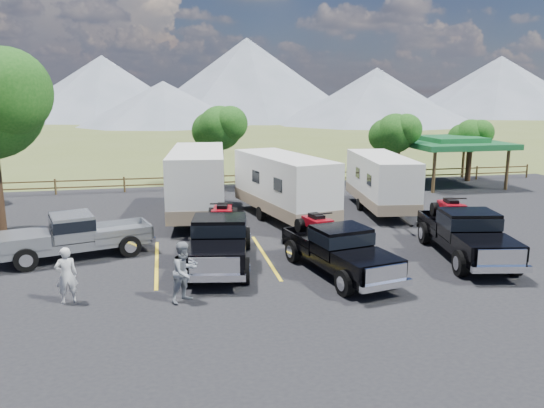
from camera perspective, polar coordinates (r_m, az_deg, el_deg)
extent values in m
plane|color=#515C27|center=(16.90, 8.68, -9.33)|extent=(320.00, 320.00, 0.00)
cube|color=black|center=(19.57, 5.63, -6.19)|extent=(44.00, 34.00, 0.04)
cube|color=yellow|center=(19.68, -12.30, -6.23)|extent=(0.12, 5.50, 0.01)
cube|color=yellow|center=(20.01, -0.73, -5.64)|extent=(0.12, 5.50, 0.01)
cube|color=yellow|center=(21.11, 10.03, -4.88)|extent=(0.12, 5.50, 0.01)
cube|color=yellow|center=(22.86, 19.42, -4.08)|extent=(0.12, 5.50, 0.01)
sphere|color=#154611|center=(23.67, -26.68, 10.69)|extent=(3.52, 3.52, 3.52)
cylinder|color=black|center=(35.25, 12.95, 4.03)|extent=(0.39, 0.39, 2.80)
sphere|color=#154611|center=(35.03, 13.11, 7.43)|extent=(2.52, 2.52, 2.52)
sphere|color=#154611|center=(34.83, 14.25, 7.79)|extent=(1.98, 1.98, 1.98)
sphere|color=#154611|center=(35.20, 12.07, 7.20)|extent=(2.16, 2.16, 2.16)
cylinder|color=black|center=(38.98, 20.39, 4.11)|extent=(0.38, 0.38, 2.52)
sphere|color=#154611|center=(38.79, 20.60, 6.87)|extent=(2.24, 2.24, 2.24)
sphere|color=#154611|center=(38.70, 21.55, 7.15)|extent=(1.76, 1.76, 1.76)
sphere|color=#154611|center=(38.87, 19.74, 6.71)|extent=(1.92, 1.92, 1.92)
cylinder|color=black|center=(34.22, -5.55, 4.28)|extent=(0.41, 0.41, 3.08)
sphere|color=#154611|center=(33.99, -5.63, 8.14)|extent=(2.80, 2.80, 2.80)
sphere|color=#154611|center=(33.55, -4.51, 8.62)|extent=(2.20, 2.20, 2.20)
sphere|color=#154611|center=(34.39, -6.64, 7.83)|extent=(2.40, 2.40, 2.40)
cylinder|color=brown|center=(34.29, -22.27, 1.69)|extent=(0.12, 0.12, 1.00)
cylinder|color=brown|center=(33.78, -15.59, 2.00)|extent=(0.12, 0.12, 1.00)
cylinder|color=brown|center=(33.73, -8.80, 2.29)|extent=(0.12, 0.12, 1.00)
cylinder|color=brown|center=(34.16, -2.08, 2.55)|extent=(0.12, 0.12, 1.00)
cylinder|color=brown|center=(35.04, 4.39, 2.76)|extent=(0.12, 0.12, 1.00)
cylinder|color=brown|center=(36.34, 10.47, 2.93)|extent=(0.12, 0.12, 1.00)
cylinder|color=brown|center=(38.02, 16.07, 3.06)|extent=(0.12, 0.12, 1.00)
cylinder|color=brown|center=(40.04, 21.16, 3.14)|extent=(0.12, 0.12, 1.00)
cylinder|color=brown|center=(42.33, 25.72, 3.20)|extent=(0.12, 0.12, 1.00)
cube|color=brown|center=(34.55, 1.19, 2.58)|extent=(36.00, 0.06, 0.08)
cube|color=brown|center=(34.49, 1.20, 3.23)|extent=(36.00, 0.06, 0.08)
cylinder|color=brown|center=(33.72, 17.02, 3.28)|extent=(0.20, 0.20, 2.60)
cylinder|color=brown|center=(38.14, 13.44, 4.44)|extent=(0.20, 0.20, 2.60)
cylinder|color=brown|center=(36.38, 23.96, 3.38)|extent=(0.20, 0.20, 2.60)
cylinder|color=brown|center=(40.50, 19.88, 4.48)|extent=(0.20, 0.20, 2.60)
cube|color=#1B6131|center=(36.94, 18.73, 6.16)|extent=(6.20, 6.20, 0.35)
cube|color=#1B6131|center=(36.91, 18.76, 6.62)|extent=(3.50, 3.50, 0.35)
cone|color=slate|center=(127.33, -17.69, 11.86)|extent=(44.00, 44.00, 14.00)
cone|color=slate|center=(124.31, -2.71, 13.33)|extent=(52.00, 52.00, 18.00)
cone|color=slate|center=(139.45, 11.13, 11.75)|extent=(40.00, 40.00, 12.00)
cone|color=slate|center=(151.29, 23.25, 11.59)|extent=(50.00, 50.00, 15.00)
cone|color=slate|center=(101.75, -11.56, 10.58)|extent=(32.00, 32.00, 8.00)
cone|color=slate|center=(106.77, 10.85, 10.94)|extent=(40.00, 40.00, 9.00)
cube|color=black|center=(18.97, -5.59, -4.79)|extent=(2.68, 5.73, 0.35)
cube|color=black|center=(17.09, -5.99, -5.43)|extent=(2.12, 2.03, 0.48)
cube|color=black|center=(18.66, -5.65, -2.84)|extent=(2.04, 1.79, 0.97)
cube|color=black|center=(18.63, -5.66, -2.41)|extent=(2.09, 1.85, 0.43)
cube|color=black|center=(20.56, -5.32, -2.68)|extent=(2.22, 2.60, 0.53)
cube|color=white|center=(16.17, -6.22, -6.64)|extent=(1.54, 0.34, 0.53)
cube|color=white|center=(16.24, -6.20, -7.94)|extent=(1.90, 0.49, 0.21)
cube|color=white|center=(21.77, -5.13, -2.73)|extent=(1.89, 0.47, 0.21)
cylinder|color=black|center=(17.29, -8.99, -7.17)|extent=(0.43, 0.91, 0.87)
cylinder|color=black|center=(17.16, -2.91, -7.17)|extent=(0.43, 0.91, 0.87)
cylinder|color=black|center=(20.92, -7.76, -3.73)|extent=(0.43, 0.91, 0.87)
cylinder|color=black|center=(20.82, -2.76, -3.71)|extent=(0.43, 0.91, 0.87)
cube|color=maroon|center=(20.41, -5.35, -0.91)|extent=(0.88, 1.35, 0.34)
cube|color=black|center=(20.36, -5.36, -0.24)|extent=(0.50, 0.78, 0.17)
cube|color=maroon|center=(19.87, -5.44, -0.98)|extent=(0.82, 0.46, 0.21)
cylinder|color=black|center=(19.89, -5.45, 0.04)|extent=(0.87, 0.20, 0.06)
cylinder|color=black|center=(19.97, -6.67, -1.79)|extent=(0.34, 0.58, 0.54)
cylinder|color=black|center=(19.92, -4.18, -1.78)|extent=(0.34, 0.58, 0.54)
cylinder|color=black|center=(21.00, -6.45, -1.10)|extent=(0.34, 0.58, 0.54)
cylinder|color=black|center=(20.95, -4.07, -1.09)|extent=(0.34, 0.58, 0.54)
cube|color=black|center=(18.12, 7.20, -5.76)|extent=(2.69, 5.39, 0.33)
cube|color=black|center=(16.62, 10.30, -6.30)|extent=(2.03, 1.95, 0.45)
cube|color=black|center=(17.84, 7.43, -3.87)|extent=(1.95, 1.73, 0.90)
cube|color=black|center=(17.80, 7.45, -3.45)|extent=(2.00, 1.79, 0.41)
cube|color=black|center=(19.40, 4.76, -3.74)|extent=(2.15, 2.48, 0.50)
cube|color=white|center=(15.92, 12.15, -7.37)|extent=(1.43, 0.37, 0.50)
cube|color=white|center=(16.00, 12.21, -8.59)|extent=(1.77, 0.52, 0.20)
cube|color=white|center=(20.40, 3.30, -3.81)|extent=(1.76, 0.51, 0.20)
cylinder|color=black|center=(16.30, 7.83, -8.43)|extent=(0.43, 0.85, 0.81)
cylinder|color=black|center=(17.21, 12.72, -7.51)|extent=(0.43, 0.85, 0.81)
cylinder|color=black|center=(19.28, 2.28, -5.08)|extent=(0.43, 0.85, 0.81)
cylinder|color=black|center=(20.05, 6.67, -4.48)|extent=(0.43, 0.85, 0.81)
cube|color=maroon|center=(19.24, 4.80, -1.99)|extent=(0.86, 1.28, 0.32)
cube|color=black|center=(19.19, 4.81, -1.34)|extent=(0.49, 0.74, 0.16)
cube|color=maroon|center=(18.80, 5.52, -2.06)|extent=(0.77, 0.46, 0.20)
cylinder|color=black|center=(18.80, 5.41, -1.06)|extent=(0.81, 0.22, 0.05)
cylinder|color=black|center=(18.67, 4.41, -2.99)|extent=(0.33, 0.54, 0.51)
cylinder|color=black|center=(19.06, 6.57, -2.73)|extent=(0.33, 0.54, 0.51)
cylinder|color=black|center=(19.53, 3.04, -2.30)|extent=(0.33, 0.54, 0.51)
cylinder|color=black|center=(19.90, 5.14, -2.07)|extent=(0.33, 0.54, 0.51)
cube|color=black|center=(20.94, 20.12, -3.84)|extent=(2.76, 5.81, 0.35)
cube|color=black|center=(19.18, 22.24, -4.30)|extent=(2.16, 2.07, 0.49)
cube|color=black|center=(20.66, 20.38, -2.04)|extent=(2.08, 1.83, 0.98)
cube|color=black|center=(20.62, 20.41, -1.65)|extent=(2.13, 1.89, 0.44)
cube|color=black|center=(22.46, 18.54, -1.97)|extent=(2.26, 2.65, 0.54)
cube|color=white|center=(18.32, 23.48, -5.31)|extent=(1.56, 0.35, 0.54)
cube|color=white|center=(18.38, 23.46, -6.47)|extent=(1.92, 0.51, 0.22)
cube|color=white|center=(23.61, 17.52, -2.06)|extent=(1.92, 0.49, 0.22)
cylinder|color=black|center=(18.92, 19.62, -6.02)|extent=(0.44, 0.92, 0.88)
cylinder|color=black|center=(19.66, 24.66, -5.76)|extent=(0.44, 0.92, 0.88)
cylinder|color=black|center=(22.43, 16.10, -3.01)|extent=(0.44, 0.92, 0.88)
cylinder|color=black|center=(23.06, 20.47, -2.90)|extent=(0.44, 0.92, 0.88)
cube|color=maroon|center=(22.32, 18.65, -0.32)|extent=(0.90, 1.37, 0.34)
cube|color=black|center=(22.27, 18.69, 0.29)|extent=(0.51, 0.79, 0.18)
cube|color=maroon|center=(21.80, 19.15, -0.37)|extent=(0.83, 0.48, 0.22)
cylinder|color=black|center=(21.83, 19.12, 0.56)|extent=(0.88, 0.21, 0.06)
cylinder|color=black|center=(21.71, 18.01, -1.14)|extent=(0.35, 0.58, 0.55)
cylinder|color=black|center=(22.02, 20.17, -1.11)|extent=(0.35, 0.58, 0.55)
cylinder|color=black|center=(22.71, 17.11, -0.52)|extent=(0.35, 0.58, 0.55)
cylinder|color=black|center=(23.00, 19.19, -0.50)|extent=(0.35, 0.58, 0.55)
cube|color=silver|center=(25.93, -7.98, 2.75)|extent=(3.26, 7.91, 2.77)
cube|color=#82705A|center=(26.12, -7.91, 0.41)|extent=(3.28, 7.95, 0.62)
cube|color=black|center=(24.07, -11.13, 2.59)|extent=(0.12, 0.92, 0.62)
cube|color=black|center=(23.96, -5.20, 2.73)|extent=(0.12, 0.92, 0.62)
cylinder|color=black|center=(26.60, -10.35, -0.59)|extent=(0.33, 0.74, 0.72)
cylinder|color=black|center=(26.51, -5.36, -0.49)|extent=(0.33, 0.74, 0.72)
cube|color=black|center=(21.56, -8.34, -3.06)|extent=(0.32, 1.85, 0.10)
cube|color=silver|center=(25.34, 1.27, 2.33)|extent=(3.81, 7.48, 2.57)
cube|color=#82705A|center=(25.52, 1.26, 0.11)|extent=(3.84, 7.52, 0.57)
cube|color=black|center=(23.21, 0.62, 2.08)|extent=(0.21, 0.84, 0.57)
cube|color=black|center=(24.27, 5.57, 2.46)|extent=(0.21, 0.84, 0.57)
cylinder|color=black|center=(25.45, -1.21, -1.02)|extent=(0.38, 0.70, 0.67)
cylinder|color=black|center=(26.35, 3.09, -0.58)|extent=(0.38, 0.70, 0.67)
cube|color=black|center=(21.80, 6.32, -2.93)|extent=(0.49, 1.70, 0.10)
cube|color=silver|center=(27.75, 11.65, 2.66)|extent=(2.94, 6.84, 2.39)
cube|color=#82705A|center=(27.91, 11.57, 0.78)|extent=(2.96, 6.88, 0.53)
cube|color=black|center=(25.85, 10.40, 2.57)|extent=(0.12, 0.79, 0.53)
cube|color=black|center=(26.48, 14.89, 2.59)|extent=(0.12, 0.79, 0.53)
cylinder|color=black|center=(27.99, 9.42, -0.03)|extent=(0.30, 0.64, 0.62)
cylinder|color=black|center=(28.54, 13.31, 0.04)|extent=(0.30, 0.64, 0.62)
cube|color=black|center=(24.15, 14.20, -1.84)|extent=(0.30, 1.59, 0.09)
cube|color=gray|center=(21.07, -20.30, -3.90)|extent=(5.37, 2.99, 0.32)
cube|color=gray|center=(20.86, -25.06, -3.50)|extent=(2.03, 2.10, 0.45)
cube|color=gray|center=(20.89, -20.72, -2.23)|extent=(1.81, 2.01, 0.90)
cube|color=black|center=(20.86, -20.75, -1.87)|extent=(1.87, 2.06, 0.40)
cube|color=gray|center=(21.24, -16.03, -2.80)|extent=(2.54, 2.25, 0.49)
cube|color=white|center=(21.54, -13.18, -3.27)|extent=(0.62, 1.73, 0.20)
cylinder|color=black|center=(21.80, -25.20, -4.23)|extent=(0.85, 0.48, 0.81)
cylinder|color=black|center=(20.18, -24.96, -5.46)|extent=(0.85, 0.48, 0.81)
cylinder|color=black|center=(22.18, -16.01, -3.27)|extent=(0.85, 0.48, 0.81)
cylinder|color=black|center=(20.58, -15.04, -4.39)|extent=(0.85, 0.48, 0.81)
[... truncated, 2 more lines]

